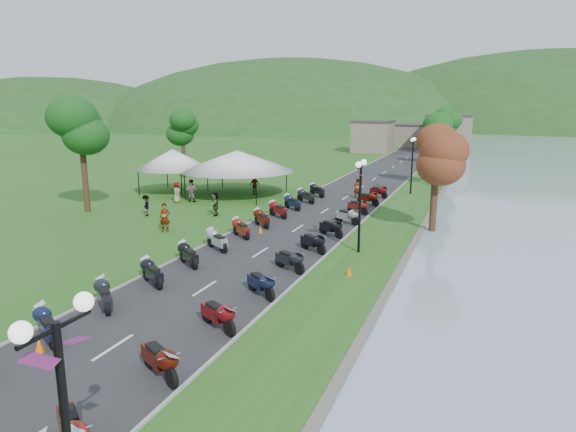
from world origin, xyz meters
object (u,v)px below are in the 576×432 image
(pedestrian_a, at_px, (166,232))
(pedestrian_b, at_px, (192,202))
(vendor_tent_main, at_px, (237,173))
(pedestrian_c, at_px, (147,216))

(pedestrian_a, height_order, pedestrian_b, pedestrian_b)
(pedestrian_b, bearing_deg, vendor_tent_main, -128.33)
(pedestrian_a, xyz_separation_m, pedestrian_c, (-4.02, 3.51, 0.00))
(vendor_tent_main, bearing_deg, pedestrian_c, -102.83)
(vendor_tent_main, height_order, pedestrian_c, vendor_tent_main)
(vendor_tent_main, xyz_separation_m, pedestrian_b, (-2.23, -4.14, -2.00))
(pedestrian_a, relative_size, pedestrian_b, 0.98)
(pedestrian_c, bearing_deg, pedestrian_b, 132.24)
(vendor_tent_main, xyz_separation_m, pedestrian_c, (-2.31, -10.14, -2.00))
(pedestrian_a, xyz_separation_m, pedestrian_b, (-3.94, 9.50, 0.00))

